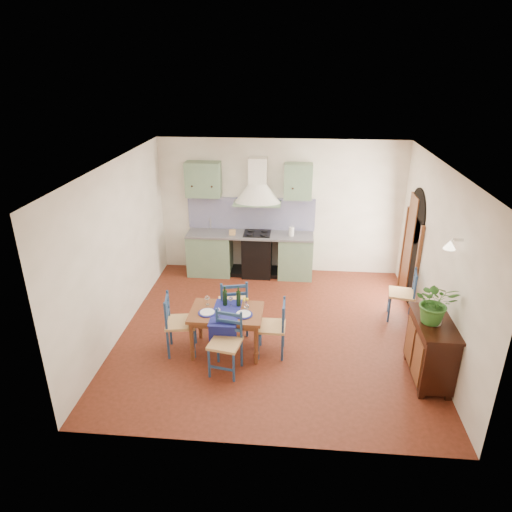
# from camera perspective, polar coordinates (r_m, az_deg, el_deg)

# --- Properties ---
(floor) EXTENTS (5.00, 5.00, 0.00)m
(floor) POSITION_cam_1_polar(r_m,az_deg,el_deg) (7.80, 2.07, -9.32)
(floor) COLOR #431B0E
(floor) RESTS_ON ground
(back_wall) EXTENTS (5.00, 0.96, 2.80)m
(back_wall) POSITION_cam_1_polar(r_m,az_deg,el_deg) (9.43, 0.09, 3.76)
(back_wall) COLOR white
(back_wall) RESTS_ON ground
(right_wall) EXTENTS (0.26, 5.00, 2.80)m
(right_wall) POSITION_cam_1_polar(r_m,az_deg,el_deg) (7.73, 21.14, -0.08)
(right_wall) COLOR white
(right_wall) RESTS_ON ground
(left_wall) EXTENTS (0.04, 5.00, 2.80)m
(left_wall) POSITION_cam_1_polar(r_m,az_deg,el_deg) (7.67, -16.77, 0.84)
(left_wall) COLOR white
(left_wall) RESTS_ON ground
(ceiling) EXTENTS (5.00, 5.00, 0.01)m
(ceiling) POSITION_cam_1_polar(r_m,az_deg,el_deg) (6.72, 2.42, 11.30)
(ceiling) COLOR white
(ceiling) RESTS_ON back_wall
(dining_table) EXTENTS (1.10, 0.83, 1.01)m
(dining_table) POSITION_cam_1_polar(r_m,az_deg,el_deg) (7.01, -3.69, -7.48)
(dining_table) COLOR brown
(dining_table) RESTS_ON ground
(chair_near) EXTENTS (0.50, 0.50, 0.92)m
(chair_near) POSITION_cam_1_polar(r_m,az_deg,el_deg) (6.66, -3.78, -10.75)
(chair_near) COLOR navy
(chair_near) RESTS_ON ground
(chair_far) EXTENTS (0.56, 0.56, 1.00)m
(chair_far) POSITION_cam_1_polar(r_m,az_deg,el_deg) (7.51, -2.81, -6.11)
(chair_far) COLOR navy
(chair_far) RESTS_ON ground
(chair_left) EXTENTS (0.52, 0.52, 0.97)m
(chair_left) POSITION_cam_1_polar(r_m,az_deg,el_deg) (7.14, -9.64, -8.27)
(chair_left) COLOR navy
(chair_left) RESTS_ON ground
(chair_right) EXTENTS (0.43, 0.43, 0.91)m
(chair_right) POSITION_cam_1_polar(r_m,az_deg,el_deg) (7.01, 2.19, -8.87)
(chair_right) COLOR navy
(chair_right) RESTS_ON ground
(chair_spare) EXTENTS (0.50, 0.50, 0.93)m
(chair_spare) POSITION_cam_1_polar(r_m,az_deg,el_deg) (8.30, 17.99, -4.56)
(chair_spare) COLOR navy
(chair_spare) RESTS_ON ground
(sideboard) EXTENTS (0.50, 1.05, 0.94)m
(sideboard) POSITION_cam_1_polar(r_m,az_deg,el_deg) (6.93, 20.98, -10.64)
(sideboard) COLOR black
(sideboard) RESTS_ON ground
(potted_plant) EXTENTS (0.61, 0.54, 0.61)m
(potted_plant) POSITION_cam_1_polar(r_m,az_deg,el_deg) (6.53, 21.54, -5.42)
(potted_plant) COLOR #326B26
(potted_plant) RESTS_ON sideboard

